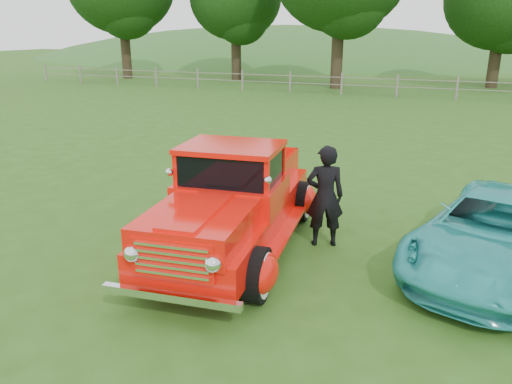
% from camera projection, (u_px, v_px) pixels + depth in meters
% --- Properties ---
extents(ground, '(140.00, 140.00, 0.00)m').
position_uv_depth(ground, '(225.00, 275.00, 7.40)').
color(ground, '#2B5316').
rests_on(ground, ground).
extents(distant_hills, '(116.00, 60.00, 18.00)m').
position_uv_depth(distant_hills, '(394.00, 96.00, 62.86)').
color(distant_hills, '#2A5D22').
rests_on(distant_hills, ground).
extents(fence_line, '(48.00, 0.12, 1.20)m').
position_uv_depth(fence_line, '(397.00, 86.00, 26.68)').
color(fence_line, slate).
rests_on(fence_line, ground).
extents(red_pickup, '(2.58, 5.13, 1.78)m').
position_uv_depth(red_pickup, '(233.00, 203.00, 8.08)').
color(red_pickup, black).
rests_on(red_pickup, ground).
extents(teal_sedan, '(3.10, 4.62, 1.18)m').
position_uv_depth(teal_sedan, '(499.00, 234.00, 7.41)').
color(teal_sedan, '#2AABA8').
rests_on(teal_sedan, ground).
extents(man, '(0.73, 0.61, 1.72)m').
position_uv_depth(man, '(325.00, 196.00, 8.21)').
color(man, black).
rests_on(man, ground).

